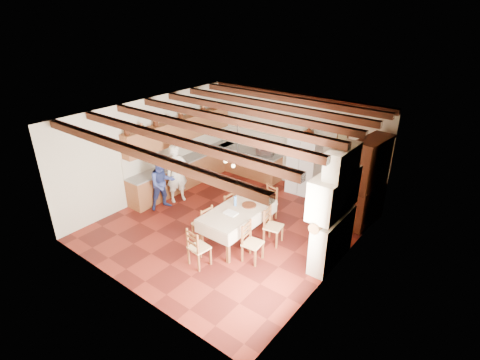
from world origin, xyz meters
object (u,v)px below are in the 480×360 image
object	(u,v)px
dining_table	(238,212)
chair_end_near	(199,247)
hutch	(368,182)
chair_left_far	(225,207)
microwave	(266,150)
refrigerator	(305,165)
chair_right_far	(274,226)
person_woman_blue	(162,183)
chair_left_near	(202,222)
person_man	(177,174)
chair_right_near	(253,243)
person_woman_red	(329,205)
chair_end_far	(267,203)

from	to	relation	value
dining_table	chair_end_near	xyz separation A→B (m)	(-0.06, -1.32, -0.30)
hutch	dining_table	xyz separation A→B (m)	(-2.17, -2.73, -0.42)
chair_left_far	microwave	xyz separation A→B (m)	(-0.72, 2.97, 0.58)
refrigerator	chair_right_far	size ratio (longest dim) A/B	1.88
hutch	person_woman_blue	size ratio (longest dim) A/B	1.53
chair_left_near	chair_end_near	size ratio (longest dim) A/B	1.00
chair_left_far	microwave	world-z (taller)	microwave
dining_table	chair_right_far	xyz separation A→B (m)	(0.78, 0.42, -0.30)
chair_right_far	chair_end_near	size ratio (longest dim) A/B	1.00
person_man	person_woman_blue	world-z (taller)	person_man
chair_left_near	chair_end_near	xyz separation A→B (m)	(0.65, -0.80, 0.00)
chair_right_near	hutch	bearing A→B (deg)	-29.23
person_man	person_woman_blue	xyz separation A→B (m)	(0.01, -0.58, -0.10)
person_woman_blue	person_woman_red	bearing A→B (deg)	-48.59
person_woman_blue	person_woman_red	world-z (taller)	person_woman_red
person_woman_blue	refrigerator	bearing A→B (deg)	-17.91
refrigerator	chair_right_near	size ratio (longest dim) A/B	1.88
chair_right_far	chair_end_near	bearing A→B (deg)	143.90
person_man	chair_end_far	bearing A→B (deg)	-51.33
person_woman_blue	microwave	xyz separation A→B (m)	(1.22, 3.40, 0.27)
hutch	chair_right_far	bearing A→B (deg)	-114.76
chair_right_near	microwave	bearing A→B (deg)	24.75
chair_end_far	person_woman_red	distance (m)	1.68
person_man	person_woman_red	distance (m)	4.46
dining_table	microwave	xyz separation A→B (m)	(-1.48, 3.37, 0.28)
chair_right_far	person_man	bearing A→B (deg)	77.78
chair_end_far	person_woman_blue	xyz separation A→B (m)	(-2.70, -1.34, 0.30)
dining_table	person_man	size ratio (longest dim) A/B	1.13
chair_end_near	person_woman_red	size ratio (longest dim) A/B	0.59
hutch	chair_end_far	bearing A→B (deg)	-140.46
chair_left_near	person_man	world-z (taller)	person_man
refrigerator	person_woman_blue	size ratio (longest dim) A/B	1.15
refrigerator	chair_end_far	distance (m)	2.12
chair_left_near	chair_end_far	distance (m)	1.96
person_man	person_woman_red	xyz separation A→B (m)	(4.32, 1.11, -0.07)
chair_right_near	person_woman_blue	size ratio (longest dim) A/B	0.61
chair_right_far	chair_end_far	distance (m)	1.18
hutch	chair_end_far	xyz separation A→B (m)	(-2.16, -1.42, -0.72)
chair_right_far	refrigerator	bearing A→B (deg)	5.16
chair_left_far	chair_end_far	distance (m)	1.19
chair_end_far	person_man	size ratio (longest dim) A/B	0.54
chair_left_near	chair_end_far	size ratio (longest dim) A/B	1.00
refrigerator	person_woman_blue	world-z (taller)	refrigerator
dining_table	person_man	bearing A→B (deg)	168.64
chair_left_near	microwave	distance (m)	4.00
chair_right_far	chair_end_near	world-z (taller)	same
chair_right_far	dining_table	bearing A→B (deg)	108.19
microwave	person_man	bearing A→B (deg)	-132.30
chair_end_far	refrigerator	bearing A→B (deg)	101.35
refrigerator	chair_left_near	xyz separation A→B (m)	(-0.68, -3.90, -0.42)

